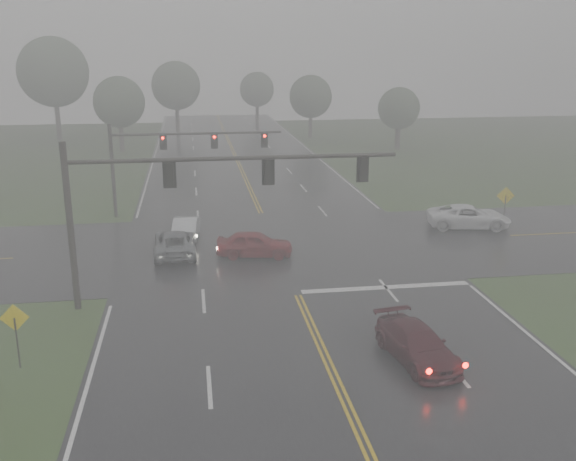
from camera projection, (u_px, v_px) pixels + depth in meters
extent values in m
cube|color=black|center=(280.00, 257.00, 36.49)|extent=(18.00, 160.00, 0.02)
cube|color=black|center=(276.00, 247.00, 38.39)|extent=(120.00, 14.00, 0.02)
cube|color=silver|center=(386.00, 288.00, 31.82)|extent=(8.50, 0.50, 0.01)
imported|color=#360910|center=(416.00, 361.00, 24.43)|extent=(2.55, 4.79, 1.32)
imported|color=maroon|center=(255.00, 256.00, 36.58)|extent=(4.53, 2.39, 1.47)
imported|color=silver|center=(187.00, 238.00, 40.20)|extent=(1.85, 4.31, 1.38)
imported|color=slate|center=(175.00, 254.00, 36.93)|extent=(2.41, 5.05, 1.39)
imported|color=white|center=(468.00, 228.00, 42.43)|extent=(5.74, 3.41, 1.49)
cylinder|color=black|center=(70.00, 228.00, 28.27)|extent=(0.30, 0.30, 7.64)
cylinder|color=black|center=(64.00, 161.00, 27.46)|extent=(0.19, 0.19, 0.85)
cylinder|color=black|center=(236.00, 158.00, 28.54)|extent=(14.73, 0.19, 0.19)
cube|color=black|center=(169.00, 174.00, 28.29)|extent=(0.36, 0.30, 1.11)
cube|color=black|center=(169.00, 174.00, 28.45)|extent=(0.58, 0.03, 1.33)
cube|color=black|center=(269.00, 171.00, 28.93)|extent=(0.36, 0.30, 1.11)
cube|color=black|center=(268.00, 171.00, 29.09)|extent=(0.58, 0.03, 1.33)
cube|color=black|center=(364.00, 169.00, 29.57)|extent=(0.36, 0.30, 1.11)
cube|color=black|center=(363.00, 168.00, 29.73)|extent=(0.58, 0.03, 1.33)
cylinder|color=black|center=(113.00, 171.00, 44.29)|extent=(0.25, 0.25, 6.50)
cylinder|color=black|center=(110.00, 135.00, 43.59)|extent=(0.16, 0.16, 0.72)
cylinder|color=black|center=(197.00, 134.00, 44.45)|extent=(11.76, 0.16, 0.16)
cube|color=black|center=(163.00, 142.00, 44.26)|extent=(0.31, 0.25, 0.95)
cube|color=black|center=(163.00, 142.00, 44.40)|extent=(0.50, 0.03, 1.13)
cylinder|color=#FF0C05|center=(163.00, 138.00, 44.04)|extent=(0.20, 0.05, 0.20)
cube|color=black|center=(214.00, 141.00, 44.77)|extent=(0.31, 0.25, 0.95)
cube|color=black|center=(214.00, 141.00, 44.91)|extent=(0.50, 0.03, 1.13)
cylinder|color=#FF0C05|center=(214.00, 137.00, 44.55)|extent=(0.20, 0.05, 0.20)
cube|color=black|center=(265.00, 140.00, 45.28)|extent=(0.31, 0.25, 0.95)
cube|color=black|center=(264.00, 140.00, 45.42)|extent=(0.50, 0.03, 1.13)
cylinder|color=#FF0C05|center=(265.00, 136.00, 45.07)|extent=(0.20, 0.05, 0.20)
cylinder|color=black|center=(17.00, 343.00, 23.59)|extent=(0.07, 0.07, 2.01)
cube|color=yellow|center=(14.00, 318.00, 23.35)|extent=(1.05, 0.05, 1.05)
cylinder|color=black|center=(504.00, 212.00, 41.84)|extent=(0.07, 0.07, 2.22)
cube|color=yellow|center=(506.00, 196.00, 41.56)|extent=(1.16, 0.20, 1.17)
cylinder|color=#312720|center=(122.00, 137.00, 73.13)|extent=(0.53, 0.53, 3.24)
sphere|color=#31452E|center=(119.00, 102.00, 72.04)|extent=(5.75, 5.75, 5.75)
cylinder|color=#312720|center=(310.00, 126.00, 83.93)|extent=(0.49, 0.49, 3.11)
sphere|color=#31452E|center=(311.00, 97.00, 82.88)|extent=(5.54, 5.54, 5.54)
cylinder|color=#312720|center=(177.00, 119.00, 89.08)|extent=(0.53, 0.53, 3.74)
sphere|color=#31452E|center=(176.00, 86.00, 87.82)|extent=(6.65, 6.65, 6.65)
cylinder|color=#312720|center=(398.00, 137.00, 75.14)|extent=(0.61, 0.61, 2.73)
sphere|color=#31452E|center=(399.00, 108.00, 74.22)|extent=(4.85, 4.85, 4.85)
cylinder|color=#312720|center=(58.00, 120.00, 82.43)|extent=(0.63, 0.63, 4.94)
sphere|color=#31452E|center=(53.00, 72.00, 80.76)|extent=(8.79, 8.79, 8.79)
cylinder|color=#312720|center=(257.00, 113.00, 100.65)|extent=(0.55, 0.55, 3.02)
sphere|color=#31452E|center=(257.00, 89.00, 99.63)|extent=(5.37, 5.37, 5.37)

